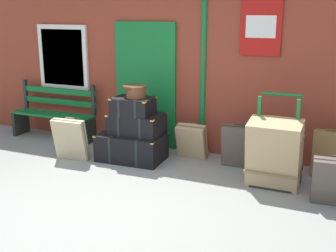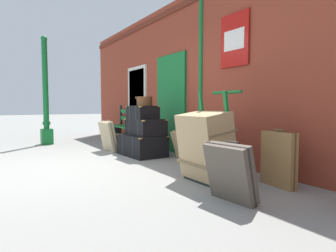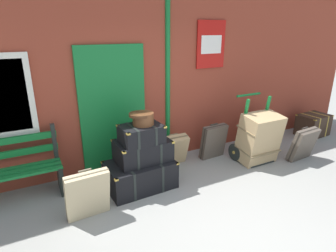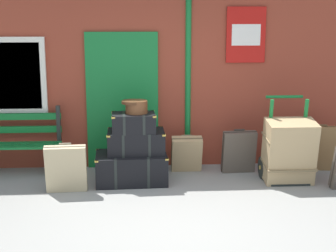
# 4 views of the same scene
# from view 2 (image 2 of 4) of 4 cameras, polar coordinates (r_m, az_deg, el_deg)

# --- Properties ---
(ground_plane) EXTENTS (60.00, 60.00, 0.00)m
(ground_plane) POSITION_cam_2_polar(r_m,az_deg,el_deg) (4.95, -20.19, -7.92)
(ground_plane) COLOR gray
(brick_facade) EXTENTS (10.40, 0.35, 3.20)m
(brick_facade) POSITION_cam_2_polar(r_m,az_deg,el_deg) (5.99, 4.83, 9.70)
(brick_facade) COLOR brown
(brick_facade) RESTS_ON ground
(lamp_post) EXTENTS (0.28, 0.28, 2.78)m
(lamp_post) POSITION_cam_2_polar(r_m,az_deg,el_deg) (8.15, -22.86, 3.99)
(lamp_post) COLOR #146B2D
(lamp_post) RESTS_ON ground
(platform_bench) EXTENTS (1.60, 0.43, 1.01)m
(platform_bench) POSITION_cam_2_polar(r_m,az_deg,el_deg) (7.74, -8.01, -0.16)
(platform_bench) COLOR #146B2D
(platform_bench) RESTS_ON ground
(steamer_trunk_base) EXTENTS (1.04, 0.69, 0.43)m
(steamer_trunk_base) POSITION_cam_2_polar(r_m,az_deg,el_deg) (5.87, -5.15, -3.76)
(steamer_trunk_base) COLOR black
(steamer_trunk_base) RESTS_ON ground
(steamer_trunk_middle) EXTENTS (0.82, 0.56, 0.33)m
(steamer_trunk_middle) POSITION_cam_2_polar(r_m,az_deg,el_deg) (5.79, -4.42, -0.18)
(steamer_trunk_middle) COLOR black
(steamer_trunk_middle) RESTS_ON steamer_trunk_base
(steamer_trunk_top) EXTENTS (0.63, 0.47, 0.27)m
(steamer_trunk_top) POSITION_cam_2_polar(r_m,az_deg,el_deg) (5.79, -5.02, 2.68)
(steamer_trunk_top) COLOR black
(steamer_trunk_top) RESTS_ON steamer_trunk_middle
(round_hatbox) EXTENTS (0.36, 0.32, 0.18)m
(round_hatbox) POSITION_cam_2_polar(r_m,az_deg,el_deg) (5.76, -4.68, 5.00)
(round_hatbox) COLOR brown
(round_hatbox) RESTS_ON steamer_trunk_top
(porters_trolley) EXTENTS (0.71, 0.56, 1.21)m
(porters_trolley) POSITION_cam_2_polar(r_m,az_deg,el_deg) (4.02, 9.32, -6.49)
(porters_trolley) COLOR black
(porters_trolley) RESTS_ON ground
(large_brown_trunk) EXTENTS (0.70, 0.56, 0.93)m
(large_brown_trunk) POSITION_cam_2_polar(r_m,az_deg,el_deg) (3.88, 7.44, -3.96)
(large_brown_trunk) COLOR tan
(large_brown_trunk) RESTS_ON ground
(suitcase_charcoal) EXTENTS (0.56, 0.28, 0.69)m
(suitcase_charcoal) POSITION_cam_2_polar(r_m,az_deg,el_deg) (6.50, -11.69, -1.99)
(suitcase_charcoal) COLOR tan
(suitcase_charcoal) RESTS_ON ground
(suitcase_cream) EXTENTS (0.47, 0.33, 0.57)m
(suitcase_cream) POSITION_cam_2_polar(r_m,az_deg,el_deg) (5.38, 3.15, -3.70)
(suitcase_cream) COLOR tan
(suitcase_cream) RESTS_ON ground
(suitcase_slate) EXTENTS (0.52, 0.26, 0.67)m
(suitcase_slate) POSITION_cam_2_polar(r_m,az_deg,el_deg) (4.70, 7.66, -4.31)
(suitcase_slate) COLOR #51473D
(suitcase_slate) RESTS_ON ground
(suitcase_tan) EXTENTS (0.51, 0.19, 0.72)m
(suitcase_tan) POSITION_cam_2_polar(r_m,az_deg,el_deg) (3.87, 20.88, -6.10)
(suitcase_tan) COLOR olive
(suitcase_tan) RESTS_ON ground
(suitcase_beige) EXTENTS (0.57, 0.32, 0.64)m
(suitcase_beige) POSITION_cam_2_polar(r_m,az_deg,el_deg) (3.11, 12.13, -8.92)
(suitcase_beige) COLOR #51473D
(suitcase_beige) RESTS_ON ground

